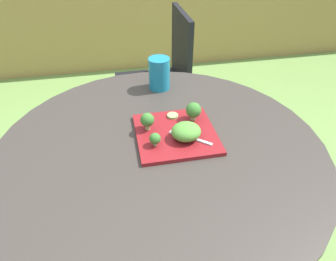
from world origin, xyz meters
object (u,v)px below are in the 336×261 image
Objects in this scene: salad_plate at (176,134)px; fork at (187,136)px; patio_chair at (164,72)px; drinking_glass at (159,75)px.

salad_plate is 2.11× the size of fork.
fork is at bearing -96.13° from patio_chair.
drinking_glass is at bearing -102.40° from patio_chair.
drinking_glass is 0.38m from fork.
fork is (0.03, -0.38, -0.04)m from drinking_glass.
drinking_glass is (-0.13, -0.60, 0.29)m from patio_chair.
fork is (0.03, -0.03, 0.01)m from salad_plate.
patio_chair is 0.68m from drinking_glass.
patio_chair is 1.01m from fork.
drinking_glass reaches higher than fork.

